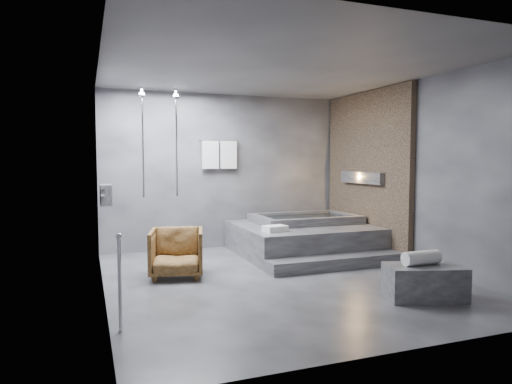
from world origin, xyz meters
name	(u,v)px	position (x,y,z in m)	size (l,w,h in m)	color
room	(299,151)	(0.40, 0.24, 1.73)	(5.00, 5.04, 2.82)	#2E2E30
tub_deck	(302,239)	(1.05, 1.45, 0.25)	(2.20, 2.00, 0.50)	#333335
tub_step	(338,262)	(1.05, 0.27, 0.09)	(2.20, 0.36, 0.18)	#333335
concrete_bench	(424,282)	(1.22, -1.39, 0.20)	(0.87, 0.48, 0.39)	#353538
driftwood_chair	(177,253)	(-1.28, 0.64, 0.33)	(0.71, 0.73, 0.67)	#3F260F
rolled_towel	(421,258)	(1.20, -1.35, 0.47)	(0.16, 0.16, 0.46)	white
deck_towel	(275,229)	(0.31, 0.90, 0.55)	(0.34, 0.25, 0.09)	silver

